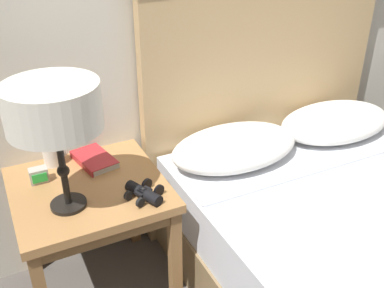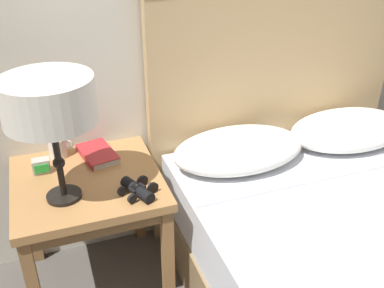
# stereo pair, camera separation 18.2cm
# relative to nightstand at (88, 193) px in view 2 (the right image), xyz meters

# --- Properties ---
(nightstand) EXTENTS (0.58, 0.58, 0.57)m
(nightstand) POSITION_rel_nightstand_xyz_m (0.00, 0.00, 0.00)
(nightstand) COLOR #AD7A47
(nightstand) RESTS_ON ground_plane
(bed) EXTENTS (1.33, 2.05, 1.30)m
(bed) POSITION_rel_nightstand_xyz_m (0.96, -0.67, -0.20)
(bed) COLOR olive
(bed) RESTS_ON ground_plane
(table_lamp) EXTENTS (0.32, 0.32, 0.47)m
(table_lamp) POSITION_rel_nightstand_xyz_m (-0.10, -0.10, 0.46)
(table_lamp) COLOR black
(table_lamp) RESTS_ON nightstand
(book_on_nightstand) EXTENTS (0.17, 0.23, 0.03)m
(book_on_nightstand) POSITION_rel_nightstand_xyz_m (0.07, 0.15, 0.09)
(book_on_nightstand) COLOR silver
(book_on_nightstand) RESTS_ON nightstand
(binoculars_pair) EXTENTS (0.16, 0.16, 0.05)m
(binoculars_pair) POSITION_rel_nightstand_xyz_m (0.17, -0.18, 0.10)
(binoculars_pair) COLOR black
(binoculars_pair) RESTS_ON nightstand
(coffee_mug) EXTENTS (0.10, 0.08, 0.08)m
(coffee_mug) POSITION_rel_nightstand_xyz_m (-0.08, 0.21, 0.12)
(coffee_mug) COLOR silver
(coffee_mug) RESTS_ON nightstand
(alarm_clock) EXTENTS (0.07, 0.05, 0.06)m
(alarm_clock) POSITION_rel_nightstand_xyz_m (-0.16, 0.10, 0.11)
(alarm_clock) COLOR #B7B2A8
(alarm_clock) RESTS_ON nightstand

